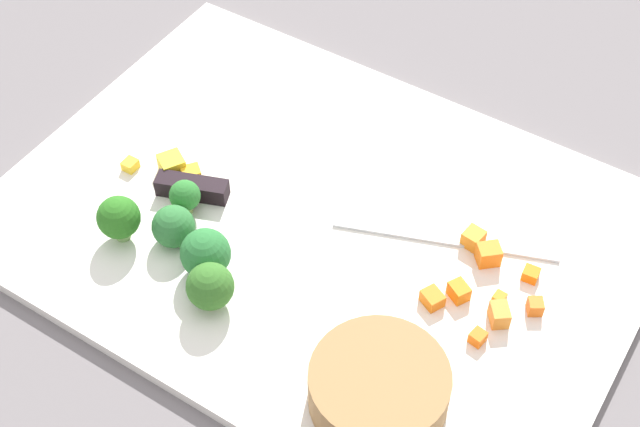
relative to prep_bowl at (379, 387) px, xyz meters
The scene contains 22 objects.
ground_plane 0.18m from the prep_bowl, 43.84° to the right, with size 4.00×4.00×0.00m, color slate.
cutting_board 0.18m from the prep_bowl, 43.84° to the right, with size 0.55×0.40×0.01m, color white.
prep_bowl is the anchor object (origin of this frame).
chef_knife 0.20m from the prep_bowl, 38.26° to the right, with size 0.34×0.14×0.02m.
carrot_dice_0 0.10m from the prep_bowl, 114.95° to the right, with size 0.01×0.01×0.01m, color orange.
carrot_dice_1 0.15m from the prep_bowl, 115.92° to the right, with size 0.01×0.01×0.01m, color orange.
carrot_dice_2 0.16m from the prep_bowl, 94.40° to the right, with size 0.02×0.02×0.02m, color orange.
carrot_dice_3 0.10m from the prep_bowl, 86.06° to the right, with size 0.01×0.02×0.01m, color orange.
carrot_dice_4 0.14m from the prep_bowl, 106.42° to the right, with size 0.01×0.01×0.01m, color orange.
carrot_dice_5 0.17m from the prep_bowl, 87.96° to the right, with size 0.02×0.02×0.02m, color orange.
carrot_dice_6 0.12m from the prep_bowl, 94.00° to the right, with size 0.02×0.01×0.01m, color orange.
carrot_dice_7 0.17m from the prep_bowl, 106.87° to the right, with size 0.01×0.01×0.01m, color orange.
carrot_dice_8 0.12m from the prep_bowl, 112.09° to the right, with size 0.01×0.02×0.02m, color orange.
pepper_dice_0 0.32m from the prep_bowl, 15.37° to the right, with size 0.01×0.01×0.01m, color yellow.
pepper_dice_1 0.28m from the prep_bowl, 22.24° to the right, with size 0.01×0.02×0.01m, color yellow.
pepper_dice_2 0.29m from the prep_bowl, 20.37° to the right, with size 0.02×0.02×0.02m, color yellow.
pepper_dice_3 0.26m from the prep_bowl, 19.99° to the right, with size 0.02×0.02×0.02m, color yellow.
broccoli_floret_0 0.25m from the prep_bowl, 16.96° to the right, with size 0.03×0.03×0.03m.
broccoli_floret_1 0.23m from the prep_bowl, 10.30° to the right, with size 0.04×0.04×0.04m.
broccoli_floret_2 0.16m from the prep_bowl, ahead, with size 0.04×0.04×0.04m.
broccoli_floret_3 0.18m from the prep_bowl, ahead, with size 0.04×0.04×0.04m.
broccoli_floret_4 0.27m from the prep_bowl, ahead, with size 0.04×0.04×0.04m.
Camera 1 is at (-0.27, 0.43, 0.62)m, focal length 51.04 mm.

